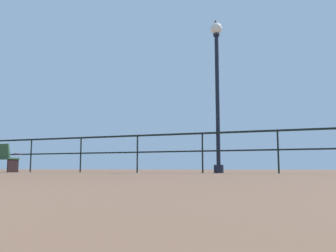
# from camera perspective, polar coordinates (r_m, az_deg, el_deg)

# --- Properties ---
(pier_railing) EXTENTS (19.68, 0.05, 1.10)m
(pier_railing) POSITION_cam_1_polar(r_m,az_deg,el_deg) (9.55, 5.63, -2.79)
(pier_railing) COLOR black
(pier_railing) RESTS_ON ground_plane
(lamppost_center) EXTENTS (0.33, 0.33, 4.34)m
(lamppost_center) POSITION_cam_1_polar(r_m,az_deg,el_deg) (9.91, 8.02, 7.30)
(lamppost_center) COLOR black
(lamppost_center) RESTS_ON ground_plane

